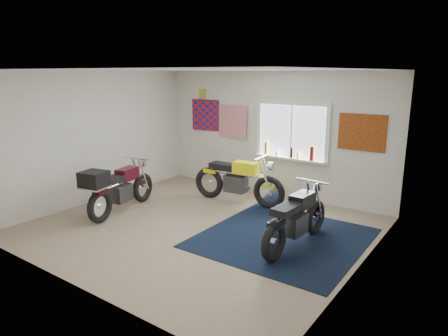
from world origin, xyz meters
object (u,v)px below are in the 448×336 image
Objects in this scene: black_chrome_bike at (296,220)px; maroon_tourer at (117,188)px; navy_rug at (283,238)px; yellow_triumph at (238,181)px.

black_chrome_bike is 3.49m from maroon_tourer.
navy_rug is at bearing -87.67° from maroon_tourer.
black_chrome_bike is (1.93, -1.26, -0.04)m from yellow_triumph.
yellow_triumph is at bearing 60.01° from black_chrome_bike.
yellow_triumph is 1.11× the size of black_chrome_bike.
navy_rug is 3.27m from maroon_tourer.
maroon_tourer is at bearing -165.85° from navy_rug.
maroon_tourer reaches higher than navy_rug.
navy_rug is 1.34× the size of maroon_tourer.
navy_rug is 2.03m from yellow_triumph.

